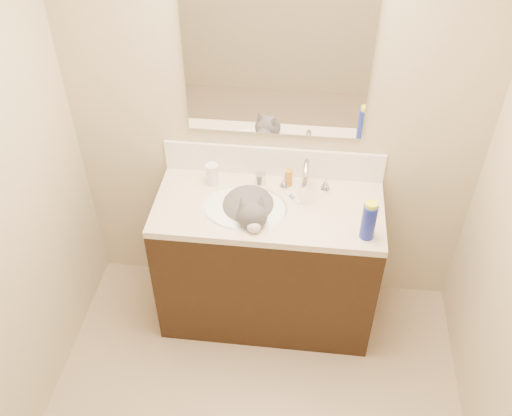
% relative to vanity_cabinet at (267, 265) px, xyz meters
% --- Properties ---
extents(room_shell, '(2.24, 2.54, 2.52)m').
position_rel_vanity_cabinet_xyz_m(room_shell, '(0.00, -0.97, 1.08)').
color(room_shell, '#C3B391').
rests_on(room_shell, ground).
extents(vanity_cabinet, '(1.20, 0.55, 0.82)m').
position_rel_vanity_cabinet_xyz_m(vanity_cabinet, '(0.00, 0.00, 0.00)').
color(vanity_cabinet, black).
rests_on(vanity_cabinet, ground).
extents(counter_slab, '(1.20, 0.55, 0.04)m').
position_rel_vanity_cabinet_xyz_m(counter_slab, '(0.00, 0.00, 0.43)').
color(counter_slab, beige).
rests_on(counter_slab, vanity_cabinet).
extents(basin, '(0.45, 0.36, 0.14)m').
position_rel_vanity_cabinet_xyz_m(basin, '(-0.12, -0.03, 0.38)').
color(basin, white).
rests_on(basin, vanity_cabinet).
extents(faucet, '(0.28, 0.20, 0.21)m').
position_rel_vanity_cabinet_xyz_m(faucet, '(0.18, 0.14, 0.54)').
color(faucet, silver).
rests_on(faucet, counter_slab).
extents(cat, '(0.40, 0.44, 0.33)m').
position_rel_vanity_cabinet_xyz_m(cat, '(-0.10, -0.03, 0.42)').
color(cat, '#494749').
rests_on(cat, basin).
extents(backsplash, '(1.20, 0.02, 0.18)m').
position_rel_vanity_cabinet_xyz_m(backsplash, '(0.00, 0.26, 0.54)').
color(backsplash, white).
rests_on(backsplash, counter_slab).
extents(mirror, '(0.90, 0.02, 0.80)m').
position_rel_vanity_cabinet_xyz_m(mirror, '(0.00, 0.26, 1.13)').
color(mirror, white).
rests_on(mirror, room_shell).
extents(pill_bottle, '(0.07, 0.07, 0.12)m').
position_rel_vanity_cabinet_xyz_m(pill_bottle, '(-0.32, 0.15, 0.51)').
color(pill_bottle, white).
rests_on(pill_bottle, counter_slab).
extents(pill_label, '(0.06, 0.06, 0.04)m').
position_rel_vanity_cabinet_xyz_m(pill_label, '(-0.32, 0.15, 0.49)').
color(pill_label, '#E25525').
rests_on(pill_label, pill_bottle).
extents(silver_jar, '(0.06, 0.06, 0.07)m').
position_rel_vanity_cabinet_xyz_m(silver_jar, '(-0.06, 0.18, 0.48)').
color(silver_jar, '#B7B7BC').
rests_on(silver_jar, counter_slab).
extents(amber_bottle, '(0.04, 0.04, 0.10)m').
position_rel_vanity_cabinet_xyz_m(amber_bottle, '(0.09, 0.18, 0.50)').
color(amber_bottle, '#C27916').
rests_on(amber_bottle, counter_slab).
extents(toothbrush, '(0.10, 0.10, 0.01)m').
position_rel_vanity_cabinet_xyz_m(toothbrush, '(0.12, 0.08, 0.45)').
color(toothbrush, white).
rests_on(toothbrush, counter_slab).
extents(toothbrush_head, '(0.03, 0.03, 0.02)m').
position_rel_vanity_cabinet_xyz_m(toothbrush_head, '(0.12, 0.08, 0.46)').
color(toothbrush_head, '#637ED2').
rests_on(toothbrush_head, counter_slab).
extents(spray_can, '(0.09, 0.09, 0.19)m').
position_rel_vanity_cabinet_xyz_m(spray_can, '(0.50, -0.18, 0.55)').
color(spray_can, '#16259E').
rests_on(spray_can, counter_slab).
extents(spray_cap, '(0.07, 0.07, 0.04)m').
position_rel_vanity_cabinet_xyz_m(spray_cap, '(0.50, -0.18, 0.65)').
color(spray_cap, yellow).
rests_on(spray_cap, spray_can).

